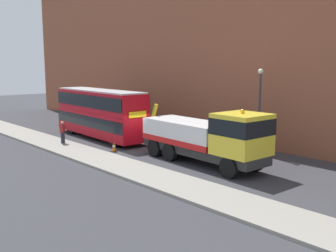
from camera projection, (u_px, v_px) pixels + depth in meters
name	position (u px, v px, depth m)	size (l,w,h in m)	color
ground_plane	(147.00, 150.00, 27.75)	(120.00, 120.00, 0.00)	#38383D
near_kerb	(97.00, 158.00, 24.94)	(60.00, 2.80, 0.15)	gray
building_facade	(212.00, 40.00, 31.13)	(60.00, 1.50, 16.00)	#935138
recovery_tow_truck	(207.00, 137.00, 23.31)	(10.20, 3.10, 3.67)	#2D2D2D
double_decker_bus	(100.00, 112.00, 31.99)	(11.14, 3.12, 4.06)	#B70C19
pedestrian_onlooker	(63.00, 132.00, 29.24)	(0.44, 0.48, 1.71)	#232333
traffic_cone_near_bus	(114.00, 147.00, 27.09)	(0.36, 0.36, 0.72)	orange
street_lamp	(260.00, 104.00, 25.83)	(0.36, 0.36, 5.83)	#38383D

